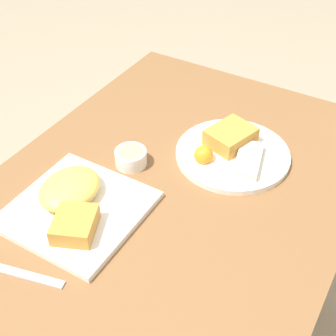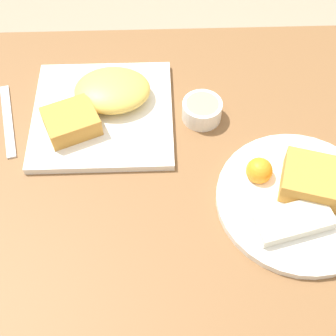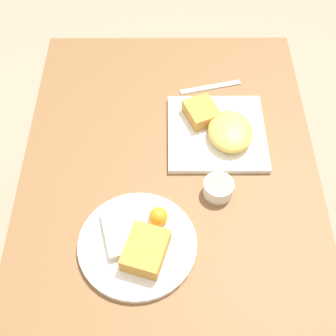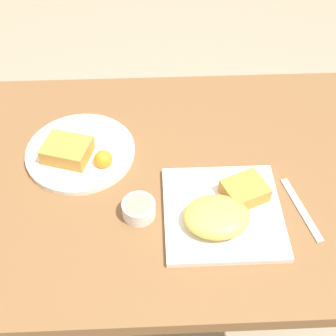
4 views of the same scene
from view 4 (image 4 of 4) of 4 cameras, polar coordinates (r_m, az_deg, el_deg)
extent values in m
plane|color=gray|center=(1.77, -0.86, -17.61)|extent=(8.00, 8.00, 0.00)
cube|color=brown|center=(1.12, -1.29, -1.32)|extent=(1.08, 0.75, 0.04)
cylinder|color=brown|center=(1.69, -17.83, -2.34)|extent=(0.05, 0.05, 0.74)
cylinder|color=brown|center=(1.69, 15.06, -1.31)|extent=(0.05, 0.05, 0.74)
cube|color=white|center=(1.03, 6.68, -5.40)|extent=(0.26, 0.26, 0.01)
ellipsoid|color=#E5BC51|center=(0.99, 5.94, -5.93)|extent=(0.14, 0.12, 0.04)
cube|color=#C68938|center=(1.04, 9.33, -2.76)|extent=(0.11, 0.11, 0.04)
cylinder|color=white|center=(1.16, -10.61, 1.93)|extent=(0.27, 0.27, 0.01)
cube|color=#C68938|center=(1.14, -12.20, 2.10)|extent=(0.13, 0.11, 0.04)
cube|color=beige|center=(1.18, -9.58, 4.16)|extent=(0.13, 0.08, 0.02)
sphere|color=orange|center=(1.11, -7.89, 1.04)|extent=(0.04, 0.04, 0.04)
cylinder|color=white|center=(1.02, -3.58, -5.02)|extent=(0.07, 0.07, 0.04)
cylinder|color=#D1B775|center=(1.01, -3.63, -4.45)|extent=(0.06, 0.06, 0.00)
cube|color=silver|center=(1.08, 15.93, -4.83)|extent=(0.06, 0.18, 0.00)
camera|label=1|loc=(1.28, 34.03, 36.03)|focal=50.00mm
camera|label=2|loc=(1.20, -0.42, 39.67)|focal=50.00mm
camera|label=3|loc=(0.99, -60.73, 37.78)|focal=50.00mm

